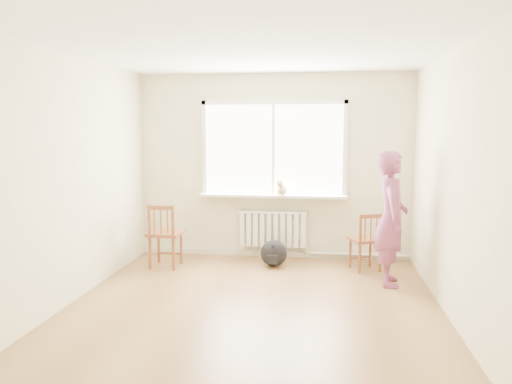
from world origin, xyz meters
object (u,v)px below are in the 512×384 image
(cat, at_px, (282,188))
(person, at_px, (391,218))
(chair_right, at_px, (367,242))
(backpack, at_px, (274,253))
(chair_left, at_px, (164,236))

(cat, bearing_deg, person, -20.29)
(chair_right, relative_size, person, 0.48)
(cat, xyz_separation_m, backpack, (-0.08, -0.37, -0.87))
(backpack, bearing_deg, chair_left, -170.08)
(person, bearing_deg, cat, 56.86)
(chair_left, height_order, cat, cat)
(person, bearing_deg, backpack, 69.31)
(chair_left, xyz_separation_m, cat, (1.56, 0.62, 0.61))
(backpack, bearing_deg, chair_right, -2.18)
(chair_left, xyz_separation_m, chair_right, (2.74, 0.21, -0.05))
(cat, bearing_deg, chair_left, -143.86)
(chair_left, xyz_separation_m, person, (2.97, -0.35, 0.37))
(chair_left, relative_size, cat, 2.39)
(chair_right, height_order, person, person)
(chair_right, height_order, backpack, chair_right)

